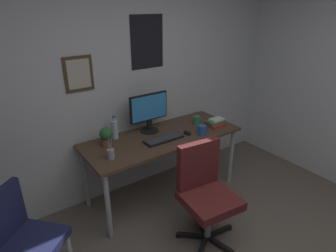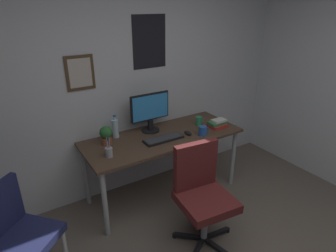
# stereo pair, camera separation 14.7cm
# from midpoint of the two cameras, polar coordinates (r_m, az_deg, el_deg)

# --- Properties ---
(wall_back) EXTENTS (4.40, 0.10, 2.60)m
(wall_back) POSITION_cam_midpoint_polar(r_m,az_deg,el_deg) (3.18, -10.45, 8.73)
(wall_back) COLOR silver
(wall_back) RESTS_ON ground_plane
(desk) EXTENTS (1.74, 0.69, 0.75)m
(desk) POSITION_cam_midpoint_polar(r_m,az_deg,el_deg) (3.15, -2.39, -3.23)
(desk) COLOR #4C3828
(desk) RESTS_ON ground_plane
(office_chair) EXTENTS (0.57, 0.57, 0.95)m
(office_chair) POSITION_cam_midpoint_polar(r_m,az_deg,el_deg) (2.67, 5.75, -12.42)
(office_chair) COLOR #591E1E
(office_chair) RESTS_ON ground_plane
(side_chair) EXTENTS (0.59, 0.59, 0.88)m
(side_chair) POSITION_cam_midpoint_polar(r_m,az_deg,el_deg) (2.53, -28.69, -18.80)
(side_chair) COLOR #1E234C
(side_chair) RESTS_ON ground_plane
(monitor) EXTENTS (0.46, 0.20, 0.43)m
(monitor) POSITION_cam_midpoint_polar(r_m,az_deg,el_deg) (3.15, -5.15, 2.95)
(monitor) COLOR black
(monitor) RESTS_ON desk
(keyboard) EXTENTS (0.43, 0.15, 0.03)m
(keyboard) POSITION_cam_midpoint_polar(r_m,az_deg,el_deg) (3.02, -2.25, -2.60)
(keyboard) COLOR black
(keyboard) RESTS_ON desk
(computer_mouse) EXTENTS (0.06, 0.11, 0.04)m
(computer_mouse) POSITION_cam_midpoint_polar(r_m,az_deg,el_deg) (3.16, 2.56, -1.30)
(computer_mouse) COLOR black
(computer_mouse) RESTS_ON desk
(water_bottle) EXTENTS (0.07, 0.07, 0.25)m
(water_bottle) POSITION_cam_midpoint_polar(r_m,az_deg,el_deg) (3.08, -11.90, -0.63)
(water_bottle) COLOR silver
(water_bottle) RESTS_ON desk
(coffee_mug_near) EXTENTS (0.11, 0.07, 0.10)m
(coffee_mug_near) POSITION_cam_midpoint_polar(r_m,az_deg,el_deg) (3.40, 4.53, 1.16)
(coffee_mug_near) COLOR #2D8C59
(coffee_mug_near) RESTS_ON desk
(coffee_mug_far) EXTENTS (0.12, 0.09, 0.10)m
(coffee_mug_far) POSITION_cam_midpoint_polar(r_m,az_deg,el_deg) (3.14, 5.47, -0.80)
(coffee_mug_far) COLOR #2659B2
(coffee_mug_far) RESTS_ON desk
(potted_plant) EXTENTS (0.13, 0.13, 0.20)m
(potted_plant) POSITION_cam_midpoint_polar(r_m,az_deg,el_deg) (2.95, -13.60, -1.98)
(potted_plant) COLOR brown
(potted_plant) RESTS_ON desk
(pen_cup) EXTENTS (0.07, 0.07, 0.20)m
(pen_cup) POSITION_cam_midpoint_polar(r_m,az_deg,el_deg) (2.72, -12.87, -5.31)
(pen_cup) COLOR #9EA0A5
(pen_cup) RESTS_ON desk
(book_stack_left) EXTENTS (0.21, 0.17, 0.09)m
(book_stack_left) POSITION_cam_midpoint_polar(r_m,az_deg,el_deg) (3.39, 8.22, 0.64)
(book_stack_left) COLOR #B22D28
(book_stack_left) RESTS_ON desk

